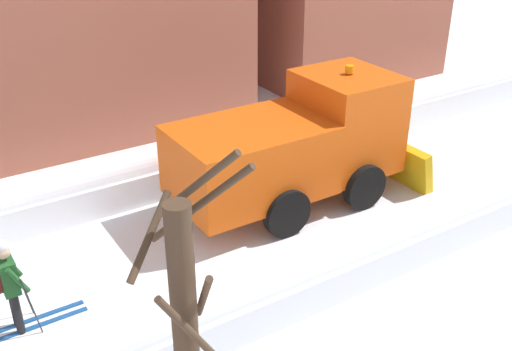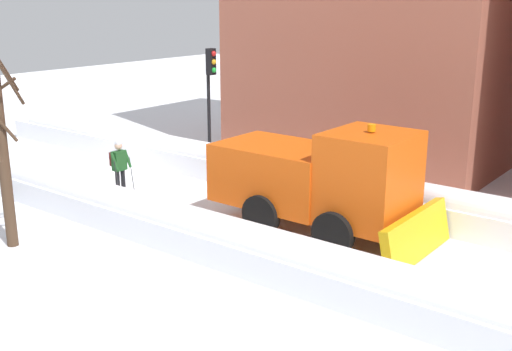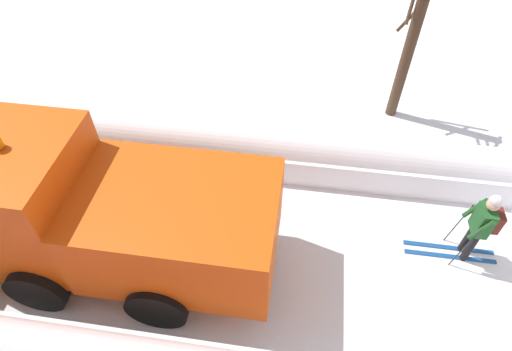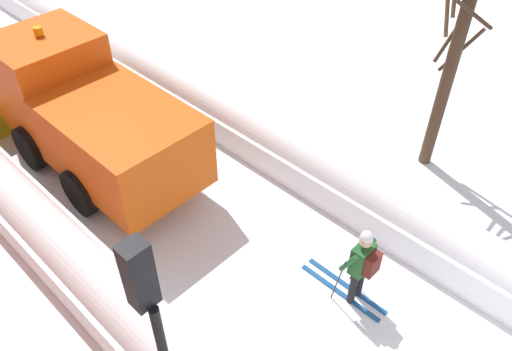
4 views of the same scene
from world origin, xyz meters
name	(u,v)px [view 3 (image 3 of 4)]	position (x,y,z in m)	size (l,w,h in m)	color
ground_plane	(95,238)	(0.00, 10.00, 0.00)	(80.00, 80.00, 0.00)	white
snowbank_right	(133,137)	(2.64, 10.00, 0.52)	(1.10, 36.00, 1.15)	white
plow_truck	(107,214)	(-0.42, 9.17, 1.48)	(3.20, 5.98, 3.12)	#DB510F
skier	(481,225)	(0.70, 2.41, 1.00)	(0.62, 1.80, 1.81)	black
bare_tree_near	(412,36)	(5.18, 3.55, 2.32)	(1.11, 1.31, 4.83)	#453122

